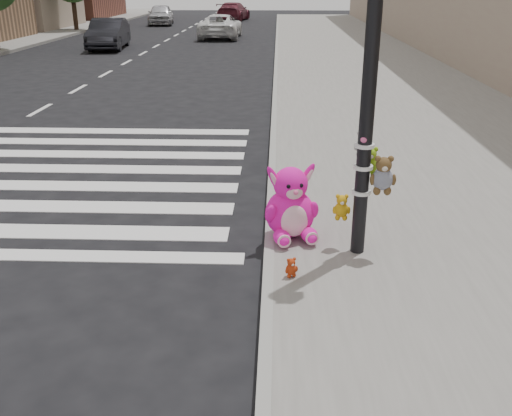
# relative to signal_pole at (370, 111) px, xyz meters

# --- Properties ---
(ground) EXTENTS (120.00, 120.00, 0.00)m
(ground) POSITION_rel_signal_pole_xyz_m (-2.63, -1.80, -1.82)
(ground) COLOR black
(ground) RESTS_ON ground
(sidewalk_near) EXTENTS (7.00, 80.00, 0.14)m
(sidewalk_near) POSITION_rel_signal_pole_xyz_m (2.37, 8.20, -1.75)
(sidewalk_near) COLOR slate
(sidewalk_near) RESTS_ON ground
(curb_edge) EXTENTS (0.12, 80.00, 0.15)m
(curb_edge) POSITION_rel_signal_pole_xyz_m (-1.08, 8.20, -1.75)
(curb_edge) COLOR gray
(curb_edge) RESTS_ON ground
(signal_pole) EXTENTS (0.68, 0.48, 4.00)m
(signal_pole) POSITION_rel_signal_pole_xyz_m (0.00, 0.00, 0.00)
(signal_pole) COLOR black
(signal_pole) RESTS_ON sidewalk_near
(pink_bunny) EXTENTS (0.74, 0.82, 0.96)m
(pink_bunny) POSITION_rel_signal_pole_xyz_m (-0.82, 0.37, -1.29)
(pink_bunny) COLOR #FF15AF
(pink_bunny) RESTS_ON sidewalk_near
(red_teddy) EXTENTS (0.19, 0.16, 0.23)m
(red_teddy) POSITION_rel_signal_pole_xyz_m (-0.83, -0.67, -1.57)
(red_teddy) COLOR #B53412
(red_teddy) RESTS_ON sidewalk_near
(car_dark_far) EXTENTS (1.92, 4.40, 1.41)m
(car_dark_far) POSITION_rel_signal_pole_xyz_m (-9.13, 21.90, -1.12)
(car_dark_far) COLOR black
(car_dark_far) RESTS_ON ground
(car_white_near) EXTENTS (2.21, 4.72, 1.31)m
(car_white_near) POSITION_rel_signal_pole_xyz_m (-4.27, 27.37, -1.17)
(car_white_near) COLOR silver
(car_white_near) RESTS_ON ground
(car_maroon_near) EXTENTS (2.62, 5.05, 1.40)m
(car_maroon_near) POSITION_rel_signal_pole_xyz_m (-4.64, 42.05, -1.12)
(car_maroon_near) COLOR maroon
(car_maroon_near) RESTS_ON ground
(car_silver_deep) EXTENTS (2.22, 4.42, 1.45)m
(car_silver_deep) POSITION_rel_signal_pole_xyz_m (-9.59, 37.27, -1.10)
(car_silver_deep) COLOR #B6B7BC
(car_silver_deep) RESTS_ON ground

